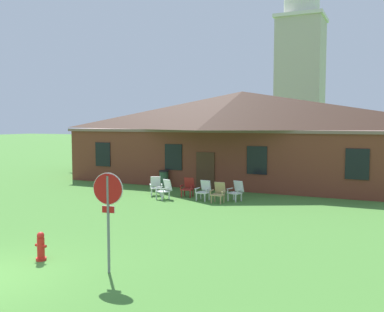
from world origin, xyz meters
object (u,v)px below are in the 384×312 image
Objects in this scene: lawn_chair_middle at (204,190)px; lawn_chair_near_door at (165,189)px; stop_sign at (108,202)px; lawn_chair_right_end at (219,192)px; trash_bin at (164,179)px; lawn_chair_left_end at (188,187)px; lawn_chair_far_side at (236,190)px; fire_hydrant at (41,247)px; lawn_chair_by_porch at (156,186)px.

lawn_chair_near_door is at bearing -164.45° from lawn_chair_middle.
stop_sign is 10.10m from lawn_chair_right_end.
trash_bin is (-1.87, 3.36, -0.00)m from lawn_chair_near_door.
lawn_chair_left_end is 1.00× the size of lawn_chair_far_side.
lawn_chair_middle is at bearing 161.63° from lawn_chair_right_end.
fire_hydrant is 13.48m from trash_bin.
lawn_chair_by_porch is at bearing 102.74° from fire_hydrant.
stop_sign is at bearing -66.21° from lawn_chair_by_porch.
stop_sign is at bearing -67.00° from trash_bin.
lawn_chair_by_porch is 0.98× the size of trash_bin.
stop_sign is 2.65× the size of lawn_chair_right_end.
stop_sign is 2.65× the size of lawn_chair_middle.
fire_hydrant is at bearing 179.43° from stop_sign.
lawn_chair_far_side is at bearing -24.01° from trash_bin.
lawn_chair_far_side is (3.36, 1.02, 0.00)m from lawn_chair_near_door.
lawn_chair_by_porch is 4.33m from lawn_chair_far_side.
stop_sign is 2.58× the size of trash_bin.
lawn_chair_left_end is (-2.93, 10.84, -1.29)m from stop_sign.
lawn_chair_far_side is (0.61, 0.79, 0.00)m from lawn_chair_right_end.
lawn_chair_middle is 0.98× the size of trash_bin.
lawn_chair_right_end is at bearing -23.49° from lawn_chair_left_end.
fire_hydrant is at bearing -92.63° from lawn_chair_middle.
lawn_chair_right_end is at bearing 95.32° from stop_sign.
trash_bin is (-5.23, 2.33, -0.00)m from lawn_chair_far_side.
lawn_chair_by_porch is at bearing 113.79° from stop_sign.
fire_hydrant is at bearing -81.71° from lawn_chair_near_door.
lawn_chair_left_end is 1.00× the size of lawn_chair_right_end.
stop_sign is 3.21× the size of fire_hydrant.
lawn_chair_middle is 1.21× the size of fire_hydrant.
lawn_chair_by_porch is at bearing -169.98° from lawn_chair_left_end.
lawn_chair_left_end is 2.61m from lawn_chair_far_side.
lawn_chair_middle is at bearing -27.17° from lawn_chair_left_end.
lawn_chair_left_end is 3.46m from trash_bin.
stop_sign reaches higher than trash_bin.
lawn_chair_by_porch is 1.00× the size of lawn_chair_near_door.
lawn_chair_middle is at bearing 15.55° from lawn_chair_near_door.
stop_sign is 10.50m from lawn_chair_middle.
lawn_chair_middle is 1.56m from lawn_chair_far_side.
trash_bin is at bearing 155.99° from lawn_chair_far_side.
lawn_chair_middle is at bearing 87.37° from fire_hydrant.
lawn_chair_by_porch is at bearing 174.44° from lawn_chair_middle.
lawn_chair_by_porch is 1.00× the size of lawn_chair_middle.
lawn_chair_near_door is 1.00× the size of lawn_chair_left_end.
lawn_chair_far_side is at bearing -1.78° from lawn_chair_left_end.
lawn_chair_near_door is 1.00× the size of lawn_chair_middle.
lawn_chair_by_porch is 1.74m from lawn_chair_left_end.
lawn_chair_near_door is at bearing -163.05° from lawn_chair_far_side.
lawn_chair_right_end is (-0.93, 9.97, -1.29)m from stop_sign.
lawn_chair_near_door and lawn_chair_far_side have the same top height.
fire_hydrant is (0.66, -10.82, -0.12)m from lawn_chair_left_end.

